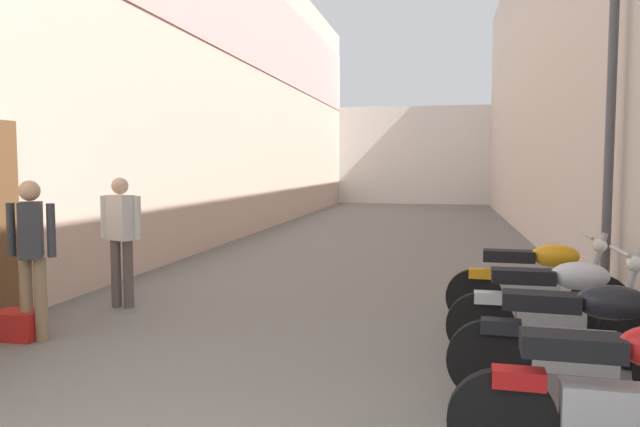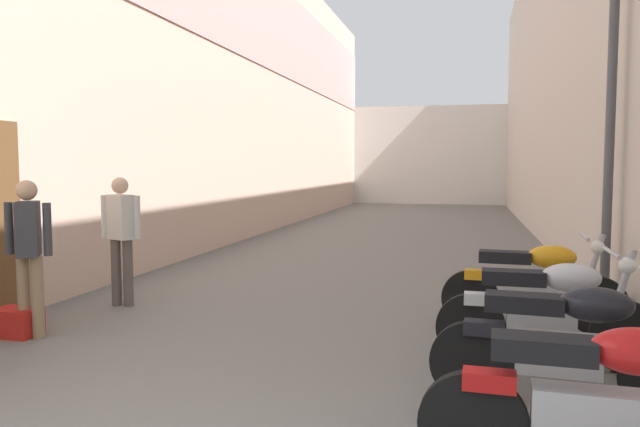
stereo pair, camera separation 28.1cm
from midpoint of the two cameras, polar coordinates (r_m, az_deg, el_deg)
The scene contains 12 objects.
ground_plane at distance 12.84m, azimuth 6.56°, elevation -3.18°, with size 41.28×41.28×0.00m, color #66635E.
building_left at distance 15.56m, azimuth -5.54°, elevation 12.04°, with size 0.45×25.28×7.43m.
building_right at distance 14.92m, azimuth 21.48°, elevation 12.67°, with size 0.45×25.28×7.82m.
building_far_end at distance 28.32m, azimuth 10.45°, elevation 5.34°, with size 9.59×2.00×4.31m, color silver.
motorcycle_nearest at distance 3.64m, azimuth 26.83°, elevation -15.44°, with size 1.85×0.58×1.04m.
motorcycle_second at distance 4.64m, azimuth 23.76°, elevation -11.04°, with size 1.85×0.58×1.04m.
motorcycle_third at distance 5.61m, azimuth 21.91°, elevation -8.31°, with size 1.85×0.58×1.04m.
motorcycle_fourth at distance 6.76m, azimuth 20.44°, elevation -6.11°, with size 1.85×0.58×1.04m.
pedestrian_mid_alley at distance 6.62m, azimuth -24.46°, elevation -2.81°, with size 0.52×0.39×1.57m.
pedestrian_further_down at distance 7.74m, azimuth -17.09°, elevation -1.59°, with size 0.52×0.32×1.57m.
plastic_crate at distance 6.88m, azimuth -25.45°, elevation -9.15°, with size 0.44×0.32×0.28m, color red.
street_lamp at distance 7.36m, azimuth 25.86°, elevation 10.89°, with size 0.79×0.18×4.39m.
Camera 2 is at (1.66, -1.96, 1.71)m, focal length 34.28 mm.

